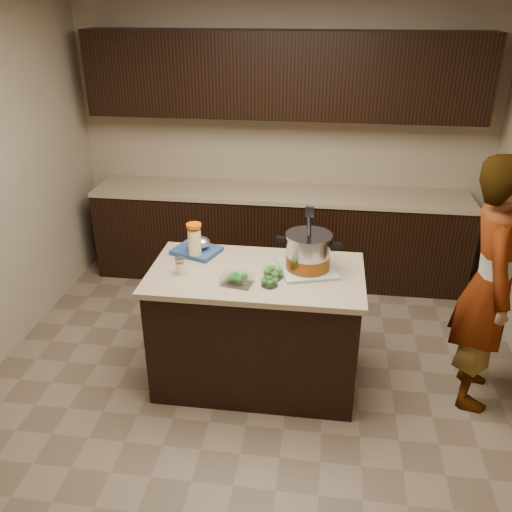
{
  "coord_description": "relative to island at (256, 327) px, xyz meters",
  "views": [
    {
      "loc": [
        0.44,
        -3.23,
        2.59
      ],
      "look_at": [
        0.0,
        0.0,
        1.02
      ],
      "focal_mm": 38.0,
      "sensor_mm": 36.0,
      "label": 1
    }
  ],
  "objects": [
    {
      "name": "blue_tray",
      "position": [
        -0.46,
        0.25,
        0.49
      ],
      "size": [
        0.38,
        0.34,
        0.12
      ],
      "rotation": [
        0.0,
        0.0,
        -0.35
      ],
      "color": "navy",
      "rests_on": "island"
    },
    {
      "name": "broccoli_tub_rect",
      "position": [
        -0.1,
        -0.18,
        0.48
      ],
      "size": [
        0.22,
        0.17,
        0.07
      ],
      "rotation": [
        0.0,
        0.0,
        -0.18
      ],
      "color": "silver",
      "rests_on": "island"
    },
    {
      "name": "ground_plane",
      "position": [
        0.0,
        0.0,
        -0.45
      ],
      "size": [
        4.0,
        4.0,
        0.0
      ],
      "primitive_type": "plane",
      "color": "brown",
      "rests_on": "ground"
    },
    {
      "name": "back_cabinets",
      "position": [
        0.0,
        1.74,
        0.49
      ],
      "size": [
        3.6,
        0.63,
        2.33
      ],
      "color": "black",
      "rests_on": "ground"
    },
    {
      "name": "person",
      "position": [
        1.55,
        0.06,
        0.43
      ],
      "size": [
        0.51,
        0.7,
        1.76
      ],
      "primitive_type": "imported",
      "rotation": [
        0.0,
        0.0,
        1.42
      ],
      "color": "gray",
      "rests_on": "ground"
    },
    {
      "name": "broccoli_tub_left",
      "position": [
        0.12,
        -0.06,
        0.48
      ],
      "size": [
        0.15,
        0.15,
        0.06
      ],
      "rotation": [
        0.0,
        0.0,
        0.12
      ],
      "color": "silver",
      "rests_on": "island"
    },
    {
      "name": "stock_pot",
      "position": [
        0.34,
        0.07,
        0.57
      ],
      "size": [
        0.44,
        0.35,
        0.45
      ],
      "rotation": [
        0.0,
        0.0,
        -0.13
      ],
      "color": "#B7B7BC",
      "rests_on": "dish_towel"
    },
    {
      "name": "broccoli_tub_right",
      "position": [
        0.11,
        -0.18,
        0.47
      ],
      "size": [
        0.12,
        0.12,
        0.05
      ],
      "rotation": [
        0.0,
        0.0,
        -0.11
      ],
      "color": "silver",
      "rests_on": "island"
    },
    {
      "name": "dish_towel",
      "position": [
        0.34,
        0.07,
        0.46
      ],
      "size": [
        0.45,
        0.45,
        0.02
      ],
      "primitive_type": "cube",
      "rotation": [
        0.0,
        0.0,
        0.29
      ],
      "color": "#5B7C53",
      "rests_on": "island"
    },
    {
      "name": "mason_jar",
      "position": [
        -0.5,
        -0.09,
        0.5
      ],
      "size": [
        0.08,
        0.08,
        0.12
      ],
      "rotation": [
        0.0,
        0.0,
        -0.11
      ],
      "color": "#F5E195",
      "rests_on": "island"
    },
    {
      "name": "island",
      "position": [
        0.0,
        0.0,
        0.0
      ],
      "size": [
        1.46,
        0.81,
        0.9
      ],
      "color": "black",
      "rests_on": "ground"
    },
    {
      "name": "room_shell",
      "position": [
        0.0,
        0.0,
        1.26
      ],
      "size": [
        4.04,
        4.04,
        2.72
      ],
      "color": "tan",
      "rests_on": "ground"
    },
    {
      "name": "lemonade_pitcher",
      "position": [
        -0.46,
        0.16,
        0.57
      ],
      "size": [
        0.13,
        0.13,
        0.26
      ],
      "rotation": [
        0.0,
        0.0,
        0.22
      ],
      "color": "#F5E195",
      "rests_on": "island"
    }
  ]
}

